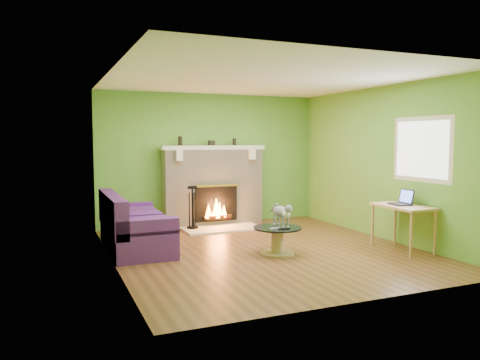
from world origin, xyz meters
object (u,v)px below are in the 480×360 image
Objects in this scene: sofa at (132,228)px; coffee_table at (277,238)px; cat at (281,214)px; desk at (403,211)px.

sofa is 2.69× the size of coffee_table.
cat is (0.08, 0.05, 0.35)m from coffee_table.
coffee_table is 1.26× the size of cat.
coffee_table is at bearing -31.15° from sofa.
coffee_table is 1.99m from desk.
sofa reaches higher than coffee_table.
sofa is at bearing 149.79° from cat.
desk is 1.65× the size of cat.
sofa is at bearing 155.96° from desk.
desk reaches higher than coffee_table.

